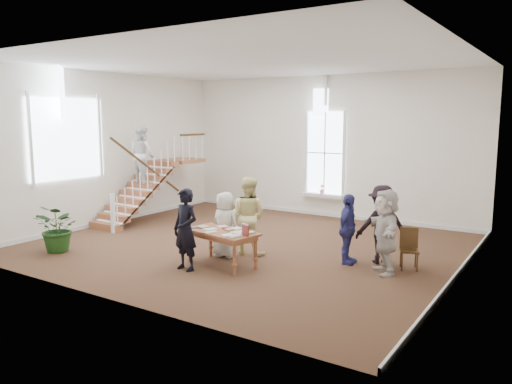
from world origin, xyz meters
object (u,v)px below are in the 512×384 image
Objects in this scene: elderly_woman at (225,225)px; woman_cluster_a at (348,229)px; woman_cluster_b at (382,224)px; woman_cluster_c at (385,231)px; police_officer at (186,230)px; floor_plant at (59,228)px; side_chair at (409,246)px; library_table at (222,235)px; person_yellow at (248,216)px.

woman_cluster_a reaches higher than elderly_woman.
woman_cluster_c reaches higher than woman_cluster_b.
police_officer reaches higher than floor_plant.
elderly_woman is 1.73× the size of side_chair.
elderly_woman is (0.10, 1.25, -0.11)m from police_officer.
side_chair is (3.91, 2.64, -0.39)m from police_officer.
woman_cluster_a is at bearing 47.10° from library_table.
woman_cluster_b is 1.98× the size of side_chair.
library_table is 3.41m from woman_cluster_c.
person_yellow is 1.06× the size of woman_cluster_b.
person_yellow is 3.64m from side_chair.
elderly_woman is 0.98× the size of woman_cluster_a.
person_yellow reaches higher than library_table.
elderly_woman is 0.87× the size of woman_cluster_b.
police_officer is 1.15× the size of elderly_woman.
woman_cluster_a is 1.34× the size of floor_plant.
person_yellow is 3.03m from woman_cluster_b.
elderly_woman reaches higher than library_table.
person_yellow is at bearing 172.28° from side_chair.
side_chair is at bearing 136.40° from woman_cluster_b.
police_officer reaches higher than elderly_woman.
floor_plant is at bearing 26.00° from person_yellow.
side_chair is (3.44, 1.99, -0.21)m from library_table.
library_table is 2.73m from woman_cluster_a.
woman_cluster_a is (2.67, 2.26, -0.09)m from police_officer.
woman_cluster_c is at bearing 78.08° from woman_cluster_b.
person_yellow is at bearing 104.38° from library_table.
woman_cluster_b reaches higher than floor_plant.
elderly_woman is (-0.37, 0.60, 0.07)m from library_table.
library_table is 0.97× the size of person_yellow.
person_yellow is (0.40, 1.75, 0.05)m from police_officer.
elderly_woman reaches higher than side_chair.
woman_cluster_c reaches higher than side_chair.
police_officer and woman_cluster_b have the same top height.
woman_cluster_b is 1.50× the size of floor_plant.
library_table is at bearing 122.70° from elderly_woman.
woman_cluster_a is 1.77× the size of side_chair.
elderly_woman is 3.49m from woman_cluster_b.
elderly_woman is 0.60m from person_yellow.
person_yellow is 1.58× the size of floor_plant.
woman_cluster_b is at bearing 47.23° from library_table.
person_yellow reaches higher than floor_plant.
woman_cluster_c is at bearing 37.01° from police_officer.
woman_cluster_b is at bearing 151.18° from side_chair.
woman_cluster_c is at bearing -142.36° from side_chair.
library_table is 1.53× the size of floor_plant.
police_officer is 0.99× the size of woman_cluster_c.
woman_cluster_b reaches higher than woman_cluster_a.
floor_plant is (-3.93, -1.21, -0.11)m from library_table.
woman_cluster_b is 7.50m from floor_plant.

